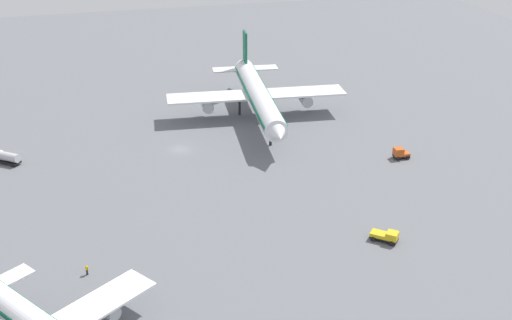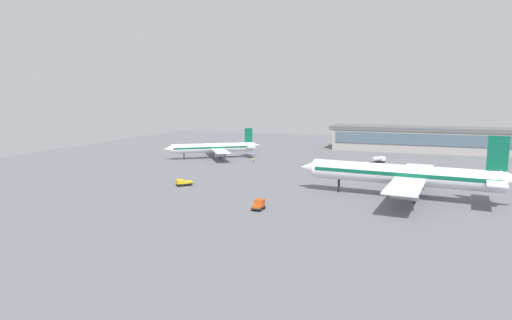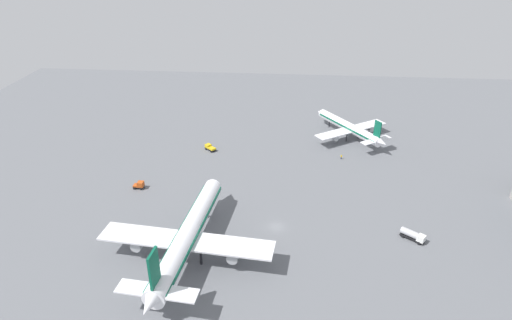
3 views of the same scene
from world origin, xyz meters
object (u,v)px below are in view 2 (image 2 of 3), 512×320
object	(u,v)px
fuel_truck	(378,159)
ground_crew_worker	(253,160)
baggage_tug	(259,205)
airplane_at_gate	(405,175)
airplane_taxiing	(214,148)
pushback_tractor	(183,182)

from	to	relation	value
fuel_truck	ground_crew_worker	xyz separation A→B (m)	(44.38, 14.39, -0.54)
fuel_truck	baggage_tug	xyz separation A→B (m)	(19.09, 78.57, -0.23)
airplane_at_gate	fuel_truck	distance (m)	57.44
airplane_at_gate	fuel_truck	world-z (taller)	airplane_at_gate
airplane_taxiing	fuel_truck	xyz separation A→B (m)	(-62.87, -10.04, -2.95)
pushback_tractor	ground_crew_worker	xyz separation A→B (m)	(-3.31, -47.20, -0.12)
fuel_truck	pushback_tractor	world-z (taller)	fuel_truck
airplane_taxiing	baggage_tug	size ratio (longest dim) A/B	10.29
airplane_taxiing	pushback_tractor	size ratio (longest dim) A/B	7.45
airplane_at_gate	airplane_taxiing	xyz separation A→B (m)	(73.57, -46.22, -1.57)
ground_crew_worker	airplane_at_gate	bearing A→B (deg)	-176.10
pushback_tractor	ground_crew_worker	bearing A→B (deg)	-141.94
airplane_taxiing	pushback_tractor	world-z (taller)	airplane_taxiing
fuel_truck	ground_crew_worker	bearing A→B (deg)	145.32
pushback_tractor	baggage_tug	size ratio (longest dim) A/B	1.38
pushback_tractor	baggage_tug	world-z (taller)	baggage_tug
fuel_truck	baggage_tug	world-z (taller)	fuel_truck
baggage_tug	pushback_tractor	bearing A→B (deg)	62.05
airplane_taxiing	ground_crew_worker	size ratio (longest dim) A/B	20.26
airplane_at_gate	ground_crew_worker	xyz separation A→B (m)	(55.07, -41.86, -5.05)
baggage_tug	fuel_truck	bearing A→B (deg)	-10.91
airplane_at_gate	baggage_tug	bearing A→B (deg)	42.64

